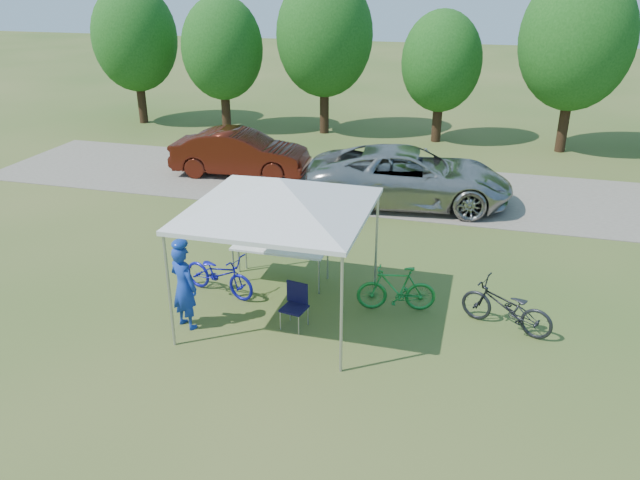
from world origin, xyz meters
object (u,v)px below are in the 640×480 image
Objects in this scene: bike_green at (396,289)px; bike_dark at (506,307)px; folding_chair at (296,302)px; bike_blue at (219,274)px; cyclist at (184,287)px; folding_table at (280,248)px; sedan at (240,153)px; cooler at (266,237)px; minivan at (409,176)px.

bike_dark is at bearing 73.47° from bike_green.
folding_chair is 2.01m from bike_blue.
cyclist is 3.98m from bike_green.
sedan reaches higher than folding_table.
minivan is (2.22, 5.48, -0.18)m from cooler.
cyclist is 5.85m from bike_dark.
cooler reaches higher than bike_blue.
bike_dark is at bearing -8.71° from cooler.
minivan reaches higher than folding_chair.
folding_chair reaches higher than folding_table.
cyclist reaches higher than bike_blue.
bike_blue is 8.03m from sedan.
minivan is at bearing -88.45° from cyclist.
minivan reaches higher than bike_blue.
minivan reaches higher than sedan.
sedan reaches higher than bike_green.
minivan is at bearing -9.67° from bike_blue.
cooler is 2.34m from cyclist.
minivan reaches higher than cooler.
minivan reaches higher than bike_green.
cyclist is at bearing -168.87° from sedan.
folding_chair is 1.99m from bike_green.
folding_table is 1.85m from folding_chair.
bike_dark is 0.40× the size of sedan.
cooler is 0.28× the size of bike_dark.
sedan reaches higher than cooler.
bike_dark is 0.31× the size of minivan.
bike_blue is 3.56m from bike_green.
bike_blue is 0.39× the size of sedan.
cyclist is at bearing -116.50° from folding_table.
minivan is at bearing 70.70° from folding_table.
cyclist is at bearing -167.90° from bike_blue.
sedan is at bearing -51.25° from cyclist.
bike_green is (3.55, 0.28, 0.01)m from bike_blue.
folding_table is 0.45× the size of sedan.
cyclist reaches higher than cooler.
bike_blue is at bearing -129.95° from cooler.
cyclist is 0.29× the size of minivan.
cyclist is at bearing -77.75° from bike_green.
folding_table is 1.21× the size of cyclist.
bike_blue is (0.07, 1.34, -0.37)m from cyclist.
folding_table is 1.37m from bike_blue.
bike_blue reaches higher than folding_chair.
folding_table is at bearing -34.74° from bike_blue.
folding_table is at bearing -93.51° from cyclist.
cooler reaches higher than bike_dark.
minivan is (1.92, 5.48, 0.04)m from folding_table.
folding_chair is 2.04m from cyclist.
cooler is at bearing -24.72° from bike_blue.
cooler is at bearing -158.43° from sedan.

